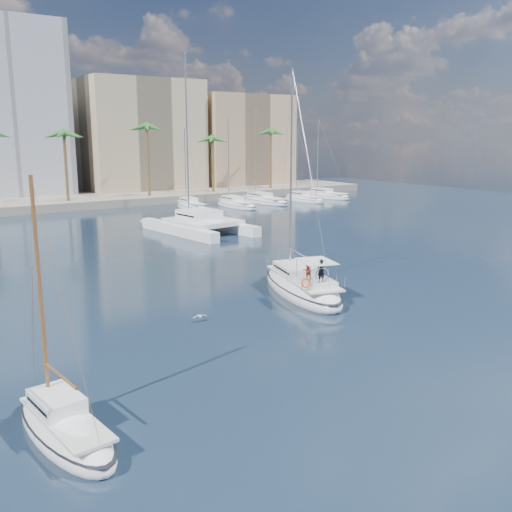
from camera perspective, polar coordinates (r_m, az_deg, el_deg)
ground at (r=34.73m, az=0.37°, el=-5.99°), size 160.00×160.00×0.00m
quay at (r=90.76m, az=-22.01°, el=4.81°), size 120.00×14.00×1.20m
building_beige at (r=105.39m, az=-11.55°, el=11.47°), size 20.00×14.00×20.00m
building_tan_right at (r=112.92m, az=-1.55°, el=11.22°), size 18.00×12.00×18.00m
palm_centre at (r=86.27m, az=-21.95°, el=10.94°), size 3.60×3.60×12.30m
palm_right at (r=99.33m, az=-2.05°, el=11.83°), size 3.60×3.60×12.30m
main_sloop at (r=39.45m, az=4.60°, el=-3.04°), size 6.17×11.25×15.93m
small_sloop at (r=22.60m, az=-18.58°, el=-16.00°), size 2.93×7.14×9.97m
catamaran at (r=63.88m, az=-5.60°, el=3.42°), size 8.21×14.17×19.51m
seagull at (r=33.64m, az=-5.65°, el=-6.02°), size 0.93×0.40×0.17m
moored_yacht_a at (r=84.38m, az=-6.48°, el=4.71°), size 3.37×9.52×11.90m
moored_yacht_b at (r=85.86m, az=-1.99°, el=4.91°), size 3.32×10.83×13.72m
moored_yacht_c at (r=91.07m, az=0.82°, el=5.33°), size 3.98×12.33×15.54m
moored_yacht_d at (r=93.35m, az=4.81°, el=5.45°), size 3.52×9.55×11.90m
moored_yacht_e at (r=99.02m, az=7.04°, el=5.79°), size 4.61×11.11×13.72m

